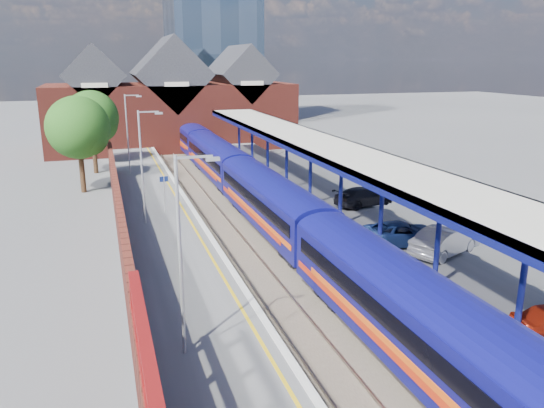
{
  "coord_description": "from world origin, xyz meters",
  "views": [
    {
      "loc": [
        -8.65,
        -10.68,
        10.9
      ],
      "look_at": [
        0.67,
        18.3,
        2.6
      ],
      "focal_mm": 35.0,
      "sensor_mm": 36.0,
      "label": 1
    }
  ],
  "objects_px": {
    "parked_car_silver": "(445,241)",
    "lamp_post_b": "(184,244)",
    "parked_car_dark": "(364,196)",
    "parked_car_blue": "(403,233)",
    "train": "(240,175)",
    "lamp_post_c": "(144,160)",
    "platform_sign": "(164,188)",
    "lamp_post_d": "(129,129)"
  },
  "relations": [
    {
      "from": "lamp_post_b",
      "to": "parked_car_silver",
      "type": "xyz_separation_m",
      "value": [
        14.42,
        5.55,
        -3.25
      ]
    },
    {
      "from": "lamp_post_b",
      "to": "parked_car_silver",
      "type": "relative_size",
      "value": 1.55
    },
    {
      "from": "train",
      "to": "platform_sign",
      "type": "xyz_separation_m",
      "value": [
        -6.49,
        -5.16,
        0.57
      ]
    },
    {
      "from": "lamp_post_c",
      "to": "parked_car_dark",
      "type": "xyz_separation_m",
      "value": [
        14.84,
        -0.42,
        -3.34
      ]
    },
    {
      "from": "parked_car_dark",
      "to": "train",
      "type": "bearing_deg",
      "value": 29.16
    },
    {
      "from": "train",
      "to": "parked_car_blue",
      "type": "distance_m",
      "value": 16.48
    },
    {
      "from": "parked_car_blue",
      "to": "train",
      "type": "bearing_deg",
      "value": 30.01
    },
    {
      "from": "lamp_post_c",
      "to": "parked_car_dark",
      "type": "height_order",
      "value": "lamp_post_c"
    },
    {
      "from": "platform_sign",
      "to": "parked_car_dark",
      "type": "xyz_separation_m",
      "value": [
        13.48,
        -2.42,
        -1.04
      ]
    },
    {
      "from": "parked_car_silver",
      "to": "lamp_post_d",
      "type": "bearing_deg",
      "value": 5.36
    },
    {
      "from": "train",
      "to": "parked_car_blue",
      "type": "bearing_deg",
      "value": -71.45
    },
    {
      "from": "lamp_post_c",
      "to": "parked_car_silver",
      "type": "height_order",
      "value": "lamp_post_c"
    },
    {
      "from": "parked_car_dark",
      "to": "parked_car_blue",
      "type": "relative_size",
      "value": 0.97
    },
    {
      "from": "train",
      "to": "parked_car_silver",
      "type": "relative_size",
      "value": 14.58
    },
    {
      "from": "lamp_post_c",
      "to": "parked_car_silver",
      "type": "xyz_separation_m",
      "value": [
        14.42,
        -10.45,
        -3.25
      ]
    },
    {
      "from": "train",
      "to": "parked_car_dark",
      "type": "xyz_separation_m",
      "value": [
        6.99,
        -7.58,
        -0.47
      ]
    },
    {
      "from": "parked_car_dark",
      "to": "parked_car_blue",
      "type": "distance_m",
      "value": 8.23
    },
    {
      "from": "lamp_post_c",
      "to": "parked_car_dark",
      "type": "distance_m",
      "value": 15.22
    },
    {
      "from": "lamp_post_c",
      "to": "lamp_post_d",
      "type": "xyz_separation_m",
      "value": [
        0.0,
        16.0,
        0.0
      ]
    },
    {
      "from": "train",
      "to": "parked_car_silver",
      "type": "xyz_separation_m",
      "value": [
        6.56,
        -17.61,
        -0.38
      ]
    },
    {
      "from": "train",
      "to": "lamp_post_b",
      "type": "height_order",
      "value": "lamp_post_b"
    },
    {
      "from": "lamp_post_d",
      "to": "parked_car_dark",
      "type": "distance_m",
      "value": 22.38
    },
    {
      "from": "platform_sign",
      "to": "lamp_post_c",
      "type": "bearing_deg",
      "value": -124.26
    },
    {
      "from": "lamp_post_b",
      "to": "platform_sign",
      "type": "bearing_deg",
      "value": 85.67
    },
    {
      "from": "platform_sign",
      "to": "parked_car_silver",
      "type": "height_order",
      "value": "platform_sign"
    },
    {
      "from": "lamp_post_d",
      "to": "platform_sign",
      "type": "relative_size",
      "value": 2.8
    },
    {
      "from": "train",
      "to": "platform_sign",
      "type": "relative_size",
      "value": 26.37
    },
    {
      "from": "platform_sign",
      "to": "parked_car_dark",
      "type": "height_order",
      "value": "platform_sign"
    },
    {
      "from": "lamp_post_b",
      "to": "lamp_post_d",
      "type": "height_order",
      "value": "same"
    },
    {
      "from": "train",
      "to": "lamp_post_d",
      "type": "relative_size",
      "value": 9.42
    },
    {
      "from": "train",
      "to": "platform_sign",
      "type": "height_order",
      "value": "platform_sign"
    },
    {
      "from": "parked_car_dark",
      "to": "lamp_post_c",
      "type": "bearing_deg",
      "value": 74.86
    },
    {
      "from": "lamp_post_d",
      "to": "parked_car_silver",
      "type": "height_order",
      "value": "lamp_post_d"
    },
    {
      "from": "lamp_post_d",
      "to": "train",
      "type": "bearing_deg",
      "value": -48.37
    },
    {
      "from": "lamp_post_c",
      "to": "parked_car_silver",
      "type": "distance_m",
      "value": 18.1
    },
    {
      "from": "lamp_post_c",
      "to": "parked_car_dark",
      "type": "relative_size",
      "value": 1.56
    },
    {
      "from": "train",
      "to": "lamp_post_c",
      "type": "xyz_separation_m",
      "value": [
        -7.86,
        -7.16,
        2.87
      ]
    },
    {
      "from": "parked_car_dark",
      "to": "parked_car_blue",
      "type": "bearing_deg",
      "value": 154.2
    },
    {
      "from": "train",
      "to": "parked_car_dark",
      "type": "relative_size",
      "value": 14.73
    },
    {
      "from": "lamp_post_b",
      "to": "lamp_post_c",
      "type": "relative_size",
      "value": 1.0
    },
    {
      "from": "parked_car_silver",
      "to": "lamp_post_b",
      "type": "bearing_deg",
      "value": 87.84
    },
    {
      "from": "lamp_post_c",
      "to": "platform_sign",
      "type": "height_order",
      "value": "lamp_post_c"
    }
  ]
}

